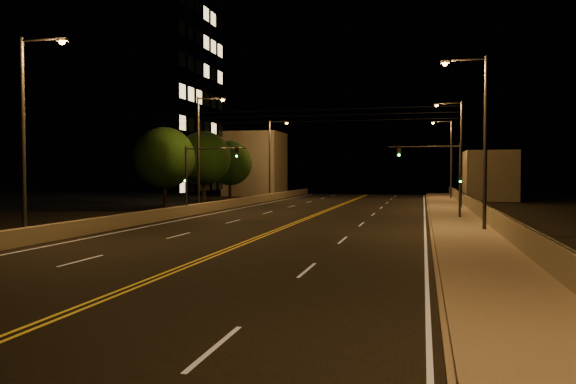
% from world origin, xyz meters
% --- Properties ---
extents(road, '(18.00, 120.00, 0.02)m').
position_xyz_m(road, '(0.00, 20.00, 0.01)').
color(road, black).
rests_on(road, ground).
extents(sidewalk, '(3.60, 120.00, 0.30)m').
position_xyz_m(sidewalk, '(10.80, 20.00, 0.15)').
color(sidewalk, gray).
rests_on(sidewalk, ground).
extents(curb, '(0.14, 120.00, 0.15)m').
position_xyz_m(curb, '(8.93, 20.00, 0.07)').
color(curb, gray).
rests_on(curb, ground).
extents(parapet_wall, '(0.30, 120.00, 1.00)m').
position_xyz_m(parapet_wall, '(12.45, 20.00, 0.80)').
color(parapet_wall, gray).
rests_on(parapet_wall, sidewalk).
extents(jersey_barrier, '(0.45, 120.00, 0.84)m').
position_xyz_m(jersey_barrier, '(-9.87, 20.00, 0.42)').
color(jersey_barrier, gray).
rests_on(jersey_barrier, ground).
extents(distant_building_right, '(6.00, 10.00, 6.13)m').
position_xyz_m(distant_building_right, '(16.50, 66.01, 3.07)').
color(distant_building_right, slate).
rests_on(distant_building_right, ground).
extents(distant_building_left, '(8.00, 8.00, 9.42)m').
position_xyz_m(distant_building_left, '(-16.00, 71.68, 4.71)').
color(distant_building_left, slate).
rests_on(distant_building_left, ground).
extents(parapet_rail, '(0.06, 120.00, 0.06)m').
position_xyz_m(parapet_rail, '(12.45, 20.00, 1.33)').
color(parapet_rail, black).
rests_on(parapet_rail, parapet_wall).
extents(lane_markings, '(17.32, 116.00, 0.00)m').
position_xyz_m(lane_markings, '(0.00, 19.93, 0.02)').
color(lane_markings, silver).
rests_on(lane_markings, road).
extents(streetlight_1, '(2.55, 0.28, 9.89)m').
position_xyz_m(streetlight_1, '(11.54, 24.06, 5.66)').
color(streetlight_1, '#2D2D33').
rests_on(streetlight_1, ground).
extents(streetlight_2, '(2.55, 0.28, 9.89)m').
position_xyz_m(streetlight_2, '(11.54, 44.29, 5.66)').
color(streetlight_2, '#2D2D33').
rests_on(streetlight_2, ground).
extents(streetlight_3, '(2.55, 0.28, 9.89)m').
position_xyz_m(streetlight_3, '(11.54, 63.03, 5.66)').
color(streetlight_3, '#2D2D33').
rests_on(streetlight_3, ground).
extents(streetlight_4, '(2.55, 0.28, 9.89)m').
position_xyz_m(streetlight_4, '(-9.94, 14.42, 5.66)').
color(streetlight_4, '#2D2D33').
rests_on(streetlight_4, ground).
extents(streetlight_5, '(2.55, 0.28, 9.89)m').
position_xyz_m(streetlight_5, '(-9.94, 35.96, 5.66)').
color(streetlight_5, '#2D2D33').
rests_on(streetlight_5, ground).
extents(streetlight_6, '(2.55, 0.28, 9.89)m').
position_xyz_m(streetlight_6, '(-9.94, 58.75, 5.66)').
color(streetlight_6, '#2D2D33').
rests_on(streetlight_6, ground).
extents(traffic_signal_right, '(5.11, 0.31, 5.52)m').
position_xyz_m(traffic_signal_right, '(9.93, 32.47, 3.54)').
color(traffic_signal_right, '#2D2D33').
rests_on(traffic_signal_right, ground).
extents(traffic_signal_left, '(5.11, 0.31, 5.52)m').
position_xyz_m(traffic_signal_left, '(-8.73, 32.47, 3.54)').
color(traffic_signal_left, '#2D2D33').
rests_on(traffic_signal_left, ground).
extents(overhead_wires, '(22.00, 0.03, 0.83)m').
position_xyz_m(overhead_wires, '(0.00, 29.50, 7.40)').
color(overhead_wires, black).
extents(building_tower, '(24.00, 15.00, 29.74)m').
position_xyz_m(building_tower, '(-29.76, 55.61, 14.30)').
color(building_tower, slate).
rests_on(building_tower, ground).
extents(tree_0, '(5.62, 5.62, 7.62)m').
position_xyz_m(tree_0, '(-14.62, 38.59, 4.80)').
color(tree_0, black).
rests_on(tree_0, ground).
extents(tree_1, '(5.83, 5.83, 7.90)m').
position_xyz_m(tree_1, '(-14.55, 47.85, 4.98)').
color(tree_1, black).
rests_on(tree_1, ground).
extents(tree_2, '(5.37, 5.37, 7.27)m').
position_xyz_m(tree_2, '(-14.21, 55.32, 4.58)').
color(tree_2, black).
rests_on(tree_2, ground).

